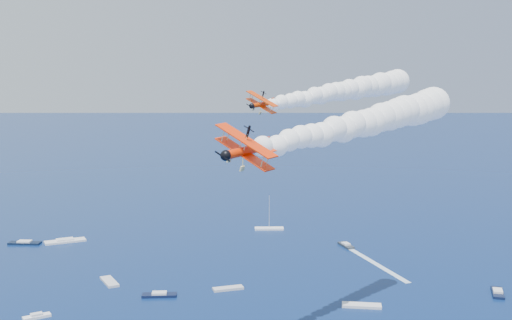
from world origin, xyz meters
TOP-DOWN VIEW (x-y plane):
  - biplane_lead at (14.64, 31.90)m, footprint 8.20×9.82m
  - biplane_trail at (-12.47, -2.78)m, footprint 10.48×12.49m
  - smoke_trail_lead at (40.45, 37.41)m, footprint 53.88×26.18m
  - smoke_trail_trail at (13.26, 3.14)m, footprint 53.95×27.61m
  - spectator_boats at (-3.75, 114.59)m, footprint 201.53×164.25m
  - boat_wakes at (4.95, 91.87)m, footprint 154.82×154.27m

SIDE VIEW (x-z plane):
  - boat_wakes at x=4.95m, z-range 0.01..0.05m
  - spectator_boats at x=-3.75m, z-range 0.00..0.70m
  - biplane_trail at x=-12.47m, z-range 46.60..56.01m
  - smoke_trail_trail at x=13.26m, z-range 48.33..58.25m
  - biplane_lead at x=14.64m, z-range 51.30..58.72m
  - smoke_trail_lead at x=40.45m, z-range 52.03..61.95m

